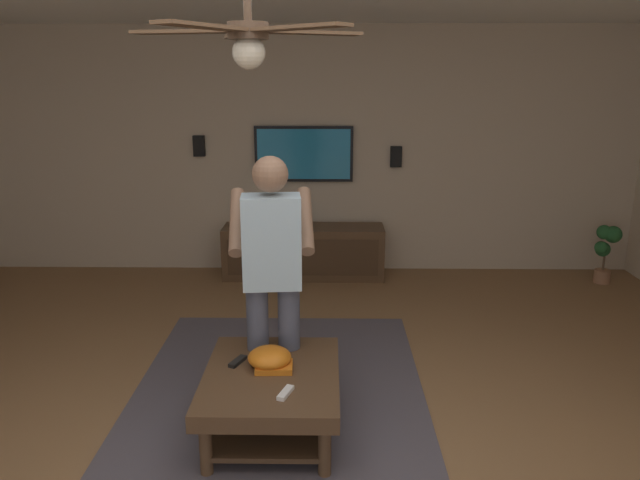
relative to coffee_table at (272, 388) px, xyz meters
The scene contains 15 objects.
wall_back_tv 3.47m from the coffee_table, ahead, with size 0.10×7.24×2.61m, color #C6B299.
area_rug 0.35m from the coffee_table, ahead, with size 3.14×1.98×0.01m, color #514C56.
coffee_table is the anchor object (origin of this frame).
media_console 2.98m from the coffee_table, ahead, with size 0.45×1.70×0.55m.
tv 3.37m from the coffee_table, ahead, with size 0.05×1.05×0.59m.
person_standing 0.73m from the coffee_table, ahead, with size 0.57×0.57×1.64m.
potted_plant_short 4.25m from the coffee_table, 48.81° to the right, with size 0.22×0.28×0.62m.
bowl 0.18m from the coffee_table, 12.49° to the left, with size 0.26×0.26×0.12m, color orange.
remote_white 0.31m from the coffee_table, 158.83° to the right, with size 0.15×0.04×0.02m, color white.
remote_black 0.27m from the coffee_table, 62.47° to the left, with size 0.15×0.04×0.02m, color black.
book 0.13m from the coffee_table, 22.86° to the right, with size 0.22×0.16×0.04m, color orange.
vase_round 3.02m from the coffee_table, ahead, with size 0.22×0.22×0.22m, color teal.
wall_speaker_left 3.54m from the coffee_table, 18.01° to the right, with size 0.06×0.12×0.22m, color black.
wall_speaker_right 3.57m from the coffee_table, 17.99° to the left, with size 0.06×0.12×0.22m, color black.
ceiling_fan 2.00m from the coffee_table, 164.54° to the left, with size 1.15×1.16×0.46m.
Camera 1 is at (-2.79, -0.21, 2.10)m, focal length 34.29 mm.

